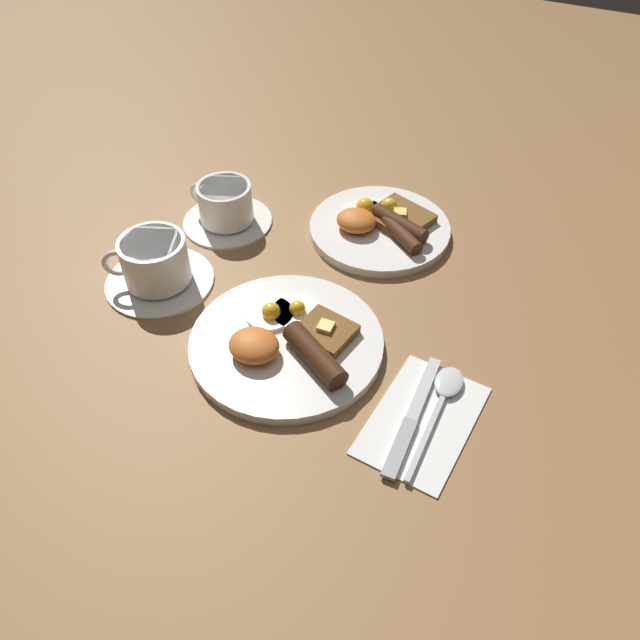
{
  "coord_description": "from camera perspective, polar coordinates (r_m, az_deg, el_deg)",
  "views": [
    {
      "loc": [
        0.29,
        -0.49,
        0.62
      ],
      "look_at": [
        0.03,
        0.04,
        0.03
      ],
      "focal_mm": 35.0,
      "sensor_mm": 36.0,
      "label": 1
    }
  ],
  "objects": [
    {
      "name": "ground_plane",
      "position": [
        0.84,
        -3.05,
        -2.46
      ],
      "size": [
        3.0,
        3.0,
        0.0
      ],
      "primitive_type": "plane",
      "color": "olive"
    },
    {
      "name": "breakfast_plate_near",
      "position": [
        0.83,
        -3.01,
        -1.98
      ],
      "size": [
        0.26,
        0.26,
        0.05
      ],
      "color": "white",
      "rests_on": "ground_plane"
    },
    {
      "name": "teacup_far",
      "position": [
        1.04,
        -8.65,
        10.2
      ],
      "size": [
        0.15,
        0.15,
        0.07
      ],
      "color": "white",
      "rests_on": "ground_plane"
    },
    {
      "name": "teacup_near",
      "position": [
        0.94,
        -14.82,
        4.91
      ],
      "size": [
        0.16,
        0.16,
        0.08
      ],
      "color": "white",
      "rests_on": "ground_plane"
    },
    {
      "name": "knife",
      "position": [
        0.77,
        8.29,
        -9.12
      ],
      "size": [
        0.02,
        0.19,
        0.01
      ],
      "rotation": [
        0.0,
        0.0,
        1.61
      ],
      "color": "silver",
      "rests_on": "napkin"
    },
    {
      "name": "breakfast_plate_far",
      "position": [
        1.03,
        5.59,
        8.59
      ],
      "size": [
        0.23,
        0.23,
        0.04
      ],
      "color": "white",
      "rests_on": "ground_plane"
    },
    {
      "name": "napkin",
      "position": [
        0.77,
        9.35,
        -8.98
      ],
      "size": [
        0.13,
        0.18,
        0.01
      ],
      "primitive_type": "cube",
      "rotation": [
        0.0,
        0.0,
        -0.08
      ],
      "color": "white",
      "rests_on": "ground_plane"
    },
    {
      "name": "spoon",
      "position": [
        0.8,
        11.31,
        -6.51
      ],
      "size": [
        0.04,
        0.18,
        0.01
      ],
      "rotation": [
        0.0,
        0.0,
        1.58
      ],
      "color": "silver",
      "rests_on": "napkin"
    }
  ]
}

